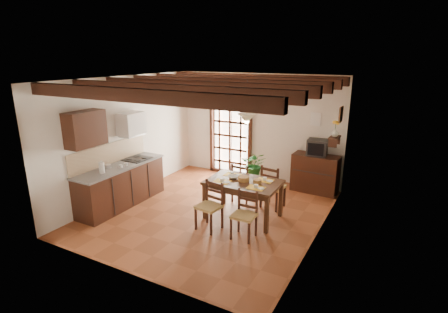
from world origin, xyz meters
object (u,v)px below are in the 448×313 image
Objects in this scene: chair_near_right at (244,223)px; potted_plant at (254,163)px; dining_table at (243,186)px; crt_tv at (317,147)px; chair_near_left at (209,215)px; sideboard at (315,173)px; pendant_lamp at (247,117)px; chair_far_right at (273,194)px; kitchen_counter at (121,184)px; chair_far_left at (242,189)px.

potted_plant reaches higher than chair_near_right.
dining_table is 3.04× the size of crt_tv.
chair_near_left reaches higher than sideboard.
chair_near_right is at bearing -66.30° from pendant_lamp.
dining_table is 0.80× the size of potted_plant.
chair_far_right is at bearing 89.51° from chair_near_right.
chair_far_left is (2.29, 1.44, -0.19)m from kitchen_counter.
chair_far_right is at bearing 25.58° from kitchen_counter.
chair_near_right is at bearing 8.21° from chair_near_left.
crt_tv is at bearing 65.23° from pendant_lamp.
chair_near_right is 0.98× the size of chair_far_left.
kitchen_counter is at bearing -139.38° from sideboard.
potted_plant is 2.40m from pendant_lamp.
chair_far_right is 2.02× the size of crt_tv.
sideboard is (1.31, 1.38, 0.18)m from chair_far_left.
crt_tv is (0.56, 2.87, 0.84)m from chair_near_right.
chair_far_left is 0.50× the size of potted_plant.
crt_tv is 0.26× the size of potted_plant.
chair_far_right is at bearing -110.17° from sideboard.
pendant_lamp reaches higher than dining_table.
crt_tv is at bearing 73.62° from chair_near_left.
chair_far_right is (-0.01, 1.50, 0.03)m from chair_near_right.
crt_tv is at bearing -133.87° from chair_far_left.
chair_far_left is at bearing 9.09° from chair_far_right.
potted_plant reaches higher than kitchen_counter.
kitchen_counter reaches higher than chair_near_left.
potted_plant is at bearing -41.60° from chair_far_right.
chair_far_left is at bearing -130.90° from sideboard.
dining_table is 1.51× the size of chair_far_right.
potted_plant is (-0.57, 1.87, -0.12)m from dining_table.
kitchen_counter is 3.05m from chair_near_right.
sideboard reaches higher than chair_far_left.
chair_far_right reaches higher than chair_near_right.
chair_near_left is 2.65m from potted_plant.
kitchen_counter reaches higher than dining_table.
pendant_lamp is (0.37, -0.65, 1.79)m from chair_far_left.
chair_near_left is at bearing -112.81° from pendant_lamp.
dining_table is at bearing 72.34° from chair_near_left.
chair_near_right is 0.82× the size of sideboard.
pendant_lamp reaches higher than sideboard.
chair_far_right is at bearing 64.09° from dining_table.
potted_plant reaches higher than chair_far_left.
chair_near_right is at bearing 116.12° from chair_far_left.
pendant_lamp is (0.57, -1.77, 1.51)m from potted_plant.
chair_near_left is (2.31, -0.06, -0.18)m from kitchen_counter.
sideboard is at bearing 65.30° from pendant_lamp.
kitchen_counter reaches higher than sideboard.
sideboard is 1.29× the size of pendant_lamp.
pendant_lamp is at bearing -72.13° from potted_plant.
kitchen_counter is 4.64× the size of crt_tv.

